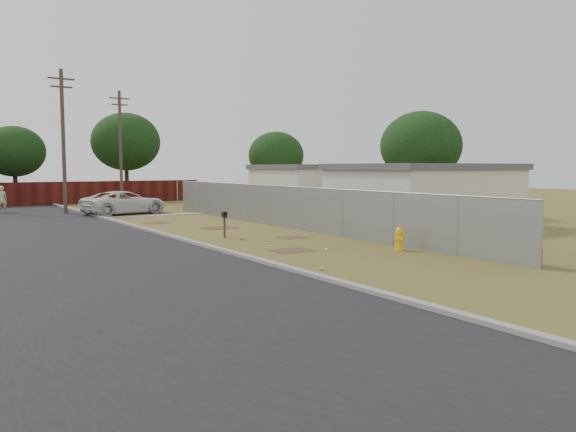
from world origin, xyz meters
TOP-DOWN VIEW (x-y plane):
  - ground at (0.00, 0.00)m, footprint 120.00×120.00m
  - street at (-6.76, 8.05)m, footprint 15.10×60.00m
  - chainlink_fence at (3.12, 1.03)m, footprint 0.10×27.06m
  - privacy_fence at (-6.00, 25.00)m, footprint 30.00×0.12m
  - utility_poles at (-3.67, 20.67)m, footprint 12.60×8.24m
  - houses at (9.70, 3.13)m, footprint 9.30×17.24m
  - horizon_trees at (0.84, 23.56)m, footprint 33.32×31.94m
  - fire_hydrant at (2.42, -7.02)m, footprint 0.38×0.37m
  - mailbox at (-1.17, -0.52)m, footprint 0.27×0.49m
  - pickup_truck at (-1.02, 13.46)m, footprint 5.68×3.62m
  - pedestrian at (-7.29, 18.93)m, footprint 0.68×0.48m
  - scattered_litter at (-0.02, -1.96)m, footprint 3.48×11.98m

SIDE VIEW (x-z plane):
  - ground at x=0.00m, z-range 0.00..0.00m
  - street at x=-6.76m, z-range -0.04..0.08m
  - scattered_litter at x=-0.02m, z-range 0.01..0.08m
  - fire_hydrant at x=2.42m, z-range -0.03..0.83m
  - pickup_truck at x=-1.02m, z-range 0.00..1.46m
  - chainlink_fence at x=3.12m, z-range -0.21..1.81m
  - pedestrian at x=-7.29m, z-range 0.00..1.74m
  - mailbox at x=-1.17m, z-range 0.32..1.44m
  - privacy_fence at x=-6.00m, z-range 0.00..1.80m
  - houses at x=9.70m, z-range 0.01..3.11m
  - horizon_trees at x=0.84m, z-range 0.74..8.52m
  - utility_poles at x=-3.67m, z-range 0.19..9.19m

